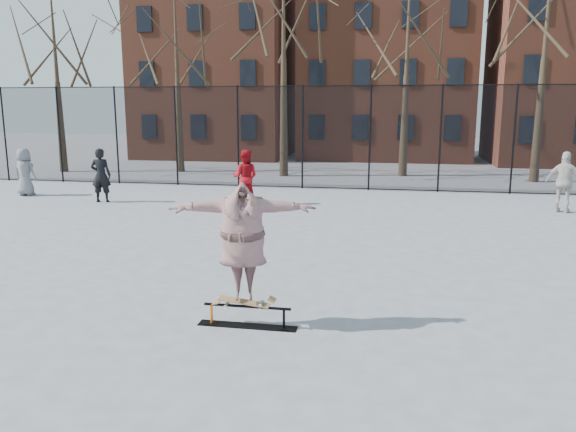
% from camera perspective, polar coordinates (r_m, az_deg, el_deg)
% --- Properties ---
extents(ground, '(100.00, 100.00, 0.00)m').
position_cam_1_polar(ground, '(9.54, -2.67, -8.69)').
color(ground, slate).
extents(skate_rail, '(1.50, 0.23, 0.33)m').
position_cam_1_polar(skate_rail, '(8.51, -4.16, -10.30)').
color(skate_rail, black).
rests_on(skate_rail, ground).
extents(skateboard, '(0.83, 0.20, 0.10)m').
position_cam_1_polar(skateboard, '(8.43, -4.48, -8.69)').
color(skateboard, olive).
rests_on(skateboard, skate_rail).
extents(skater, '(2.21, 1.07, 1.74)m').
position_cam_1_polar(skater, '(8.17, -4.58, -2.62)').
color(skater, '#66378A').
rests_on(skater, skateboard).
extents(bystander_grey, '(0.88, 0.62, 1.72)m').
position_cam_1_polar(bystander_grey, '(22.48, -25.17, 4.06)').
color(bystander_grey, slate).
rests_on(bystander_grey, ground).
extents(bystander_black, '(0.73, 0.54, 1.82)m').
position_cam_1_polar(bystander_black, '(20.00, -18.47, 3.95)').
color(bystander_black, black).
rests_on(bystander_black, ground).
extents(bystander_red, '(0.90, 0.72, 1.81)m').
position_cam_1_polar(bystander_red, '(18.60, -4.38, 3.96)').
color(bystander_red, '#9E0D15').
rests_on(bystander_red, ground).
extents(bystander_white, '(1.19, 0.85, 1.87)m').
position_cam_1_polar(bystander_white, '(19.06, 26.31, 3.09)').
color(bystander_white, '#BCB5AE').
rests_on(bystander_white, ground).
extents(fence, '(34.03, 0.07, 4.00)m').
position_cam_1_polar(fence, '(21.86, 5.11, 8.06)').
color(fence, black).
rests_on(fence, ground).
extents(tree_row, '(33.66, 7.46, 10.67)m').
position_cam_1_polar(tree_row, '(26.30, 5.70, 20.16)').
color(tree_row, black).
rests_on(tree_row, ground).
extents(rowhouses, '(29.00, 7.00, 13.00)m').
position_cam_1_polar(rowhouses, '(34.87, 8.62, 15.74)').
color(rowhouses, brown).
rests_on(rowhouses, ground).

